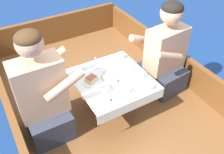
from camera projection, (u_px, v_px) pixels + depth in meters
ground_plane at (107, 117)px, 2.75m from camera, size 60.00×60.00×0.00m
boat_deck at (107, 110)px, 2.67m from camera, size 1.88×2.89×0.24m
gunwale_port at (15, 126)px, 2.14m from camera, size 0.06×2.89×0.33m
gunwale_starboard at (176, 63)px, 2.85m from camera, size 0.06×2.89×0.33m
bow_coaming at (57, 29)px, 3.43m from camera, size 1.76×0.06×0.37m
cockpit_table at (112, 82)px, 2.32m from camera, size 0.66×0.69×0.38m
person_port at (43, 97)px, 2.05m from camera, size 0.52×0.44×1.03m
person_starboard at (164, 56)px, 2.54m from camera, size 0.55×0.48×0.98m
plate_sandwich at (91, 81)px, 2.26m from camera, size 0.19×0.19×0.01m
plate_bread at (110, 65)px, 2.45m from camera, size 0.17×0.17×0.01m
sandwich at (91, 79)px, 2.24m from camera, size 0.12×0.11×0.05m
bowl_port_near at (128, 81)px, 2.23m from camera, size 0.13×0.13×0.04m
bowl_starboard_near at (148, 85)px, 2.19m from camera, size 0.13×0.13×0.04m
bowl_center_far at (127, 65)px, 2.41m from camera, size 0.15×0.15×0.04m
bowl_port_far at (108, 75)px, 2.30m from camera, size 0.13×0.13×0.04m
coffee_cup_port at (105, 90)px, 2.12m from camera, size 0.09×0.07×0.06m
coffee_cup_starboard at (141, 75)px, 2.28m from camera, size 0.09×0.07×0.07m
coffee_cup_center at (127, 90)px, 2.12m from camera, size 0.10×0.07×0.07m
tin_can at (122, 56)px, 2.52m from camera, size 0.07×0.07×0.05m
utensil_fork_port at (118, 85)px, 2.22m from camera, size 0.11×0.15×0.00m
utensil_fork_starboard at (107, 103)px, 2.04m from camera, size 0.17×0.06×0.00m
utensil_knife_starboard at (97, 62)px, 2.49m from camera, size 0.05×0.17×0.00m
utensil_spoon_starboard at (89, 69)px, 2.39m from camera, size 0.17×0.06×0.01m
utensil_knife_port at (112, 88)px, 2.19m from camera, size 0.02×0.17×0.00m
utensil_spoon_port at (83, 67)px, 2.43m from camera, size 0.12×0.14×0.01m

